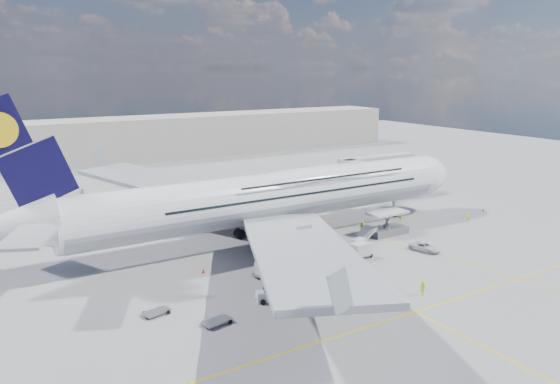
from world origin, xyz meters
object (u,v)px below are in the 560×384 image
dolly_row_b (291,305)px  catering_truck_inner (195,217)px  dolly_row_a (217,321)px  crew_wing (275,285)px  dolly_nose_near (359,244)px  cargo_loader (386,227)px  airliner (273,196)px  crew_nose (468,217)px  catering_truck_outer (72,202)px  cone_wing_right_outer (316,300)px  cone_nose (483,210)px  dolly_back (156,312)px  crew_loader (400,216)px  crew_van (362,227)px  cone_wing_right_inner (203,271)px  baggage_tug (268,295)px  service_van (425,247)px  crew_tug (423,288)px  dolly_nose_far (360,250)px  cone_wing_left_outer (143,207)px  cone_wing_left_inner (202,209)px  jet_bridge (374,167)px  dolly_row_c (265,268)px

dolly_row_b → catering_truck_inner: 34.22m
dolly_row_a → crew_wing: bearing=12.0°
dolly_nose_near → cargo_loader: bearing=11.1°
airliner → crew_nose: 34.83m
catering_truck_outer → cone_wing_right_outer: 57.44m
cargo_loader → cone_nose: (25.08, 1.30, -0.96)m
dolly_back → crew_loader: (48.27, 13.51, 0.46)m
catering_truck_inner → crew_loader: size_ratio=4.40×
crew_van → cone_wing_right_inner: 29.09m
baggage_tug → service_van: bearing=24.5°
baggage_tug → crew_van: bearing=47.8°
crew_tug → dolly_nose_far: bearing=90.2°
service_van → crew_loader: crew_loader is taller
crew_tug → crew_van: bearing=75.0°
crew_wing → cone_wing_right_outer: (2.43, -5.00, -0.52)m
catering_truck_outer → cone_wing_left_outer: (11.72, -4.14, -1.66)m
catering_truck_inner → cone_wing_left_inner: (5.51, 9.86, -1.60)m
jet_bridge → crew_loader: jet_bridge is taller
dolly_row_a → service_van: 35.66m
dolly_row_b → cone_wing_right_outer: bearing=6.6°
dolly_row_a → catering_truck_inner: size_ratio=0.48×
dolly_nose_far → service_van: dolly_nose_far is taller
cone_wing_right_inner → cone_wing_left_inner: bearing=66.6°
crew_nose → crew_van: size_ratio=1.10×
dolly_row_c → dolly_nose_far: dolly_nose_far is taller
airliner → dolly_row_b: 25.45m
dolly_row_a → service_van: (35.28, 5.20, 0.29)m
cargo_loader → catering_truck_inner: size_ratio=1.24×
airliner → dolly_row_a: 29.72m
airliner → service_van: (15.69, -16.17, -6.24)m
dolly_nose_far → cone_nose: size_ratio=6.00×
jet_bridge → service_van: bearing=-117.1°
dolly_row_b → baggage_tug: 3.07m
crew_van → cone_wing_left_outer: (-25.06, 33.32, -0.59)m
dolly_row_a → dolly_nose_near: bearing=9.4°
dolly_row_b → service_van: bearing=22.9°
catering_truck_outer → cone_wing_left_outer: catering_truck_outer is taller
jet_bridge → airliner: bearing=-159.7°
jet_bridge → dolly_back: jet_bridge is taller
dolly_row_a → crew_loader: (43.74, 18.95, 0.44)m
service_van → crew_nose: bearing=7.4°
catering_truck_inner → crew_wing: bearing=-87.5°
dolly_back → cone_wing_left_outer: bearing=57.5°
catering_truck_inner → cone_wing_left_inner: size_ratio=11.90×
dolly_row_a → cone_wing_right_outer: 11.89m
dolly_row_a → airliner: bearing=35.8°
crew_tug → catering_truck_inner: bearing=115.3°
dolly_nose_far → crew_tug: bearing=-104.3°
airliner → cargo_loader: (16.56, -7.11, -5.62)m
dolly_row_a → cone_wing_right_outer: (11.86, -0.86, -0.10)m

